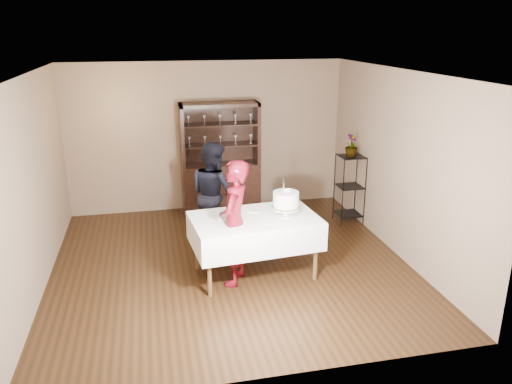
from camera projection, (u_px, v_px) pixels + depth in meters
floor at (231, 264)px, 7.20m from camera, size 5.00×5.00×0.00m
ceiling at (228, 73)px, 6.35m from camera, size 5.00×5.00×0.00m
back_wall at (207, 137)px, 9.09m from camera, size 5.00×0.02×2.70m
wall_left at (33, 186)px, 6.27m from camera, size 0.02×5.00×2.70m
wall_right at (398, 164)px, 7.28m from camera, size 0.02×5.00×2.70m
china_hutch at (221, 176)px, 9.12m from camera, size 1.40×0.48×2.00m
plant_etagere at (350, 186)px, 8.57m from camera, size 0.42×0.42×1.20m
cake_table at (255, 231)px, 6.72m from camera, size 1.77×1.19×0.84m
woman at (234, 223)px, 6.45m from camera, size 0.62×0.73×1.68m
man at (214, 194)px, 7.66m from camera, size 0.91×0.99×1.64m
cake at (286, 201)px, 6.64m from camera, size 0.43×0.43×0.53m
plate_near at (237, 221)px, 6.50m from camera, size 0.22×0.22×0.01m
plate_far at (254, 211)px, 6.88m from camera, size 0.20×0.20×0.01m
potted_plant at (351, 145)px, 8.32m from camera, size 0.30×0.30×0.38m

